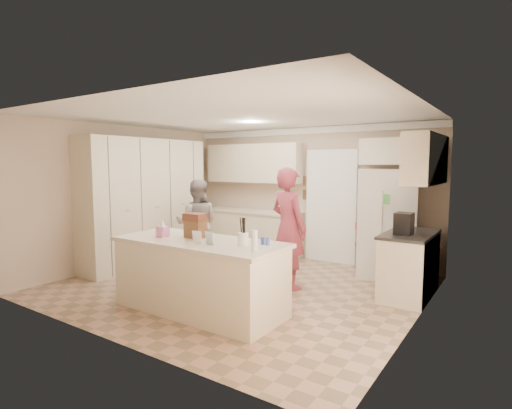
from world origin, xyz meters
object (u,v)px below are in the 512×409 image
Objects in this scene: utensil_crock at (243,239)px; island_base at (200,277)px; teen_girl at (288,228)px; teen_boy at (197,224)px; coffee_maker at (404,224)px; refrigerator at (385,224)px; tissue_box at (163,232)px; dollhouse_body at (196,229)px.

island_base is at bearing -175.60° from utensil_crock.
teen_boy is at bearing 14.19° from teen_girl.
coffee_maker reaches higher than island_base.
teen_girl reaches higher than coffee_maker.
teen_girl is at bearing -144.47° from refrigerator.
refrigerator reaches higher than island_base.
utensil_crock is 0.09× the size of teen_boy.
teen_girl is (1.01, 1.60, -0.08)m from tissue_box.
teen_girl is (-0.19, 1.45, -0.08)m from utensil_crock.
coffee_maker reaches higher than utensil_crock.
dollhouse_body is (-1.67, -2.81, 0.14)m from refrigerator.
dollhouse_body is at bearing 96.98° from teen_boy.
refrigerator is 2.99m from utensil_crock.
dollhouse_body is at bearing -140.71° from coffee_maker.
utensil_crock is 2.69m from teen_boy.
refrigerator is at bearing 168.02° from teen_boy.
teen_girl is at bearing -165.87° from coffee_maker.
teen_boy is (-1.52, 1.63, 0.36)m from island_base.
teen_girl is at bearing 66.49° from dollhouse_body.
teen_boy reaches higher than island_base.
tissue_box is at bearing -142.43° from coffee_maker.
island_base is 0.79m from tissue_box.
dollhouse_body is at bearing -138.21° from refrigerator.
teen_girl reaches higher than island_base.
refrigerator reaches higher than tissue_box.
utensil_crock is at bearing 109.11° from teen_boy.
refrigerator is at bearing 62.42° from island_base.
teen_boy is (-0.97, 1.73, -0.19)m from tissue_box.
island_base is (-2.05, -1.90, -0.63)m from coffee_maker.
teen_boy reaches higher than dollhouse_body.
teen_girl reaches higher than tissue_box.
teen_girl is at bearing 97.52° from utensil_crock.
refrigerator is 0.82× the size of island_base.
island_base is 14.67× the size of utensil_crock.
coffee_maker is 3.28m from tissue_box.
island_base is 1.20× the size of teen_girl.
coffee_maker is 1.15× the size of dollhouse_body.
teen_boy reaches higher than coffee_maker.
teen_boy is 0.87× the size of teen_girl.
teen_girl reaches higher than teen_boy.
island_base is at bearing -137.17° from coffee_maker.
tissue_box is at bearing -142.01° from refrigerator.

